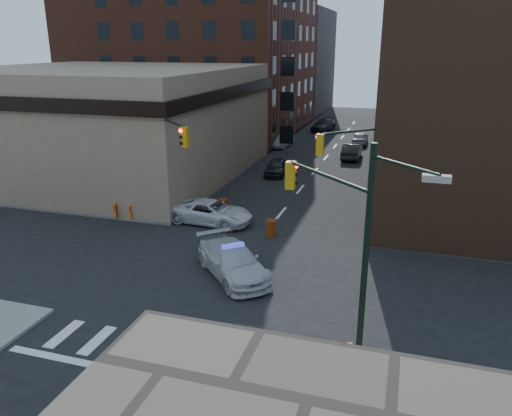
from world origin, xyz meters
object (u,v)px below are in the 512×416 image
Objects in this scene: barrel_bank at (223,206)px; barricade_nw_a at (176,204)px; barrel_road at (271,228)px; parked_car_enear at (352,151)px; parked_car_wnear at (277,167)px; pedestrian_b at (154,192)px; police_car at (233,261)px; pedestrian_a at (136,204)px; pickup at (211,212)px; parked_car_wfar at (282,141)px; barricade_se_a at (346,360)px.

barricade_nw_a is (-3.06, -0.79, 0.08)m from barrel_bank.
barrel_road reaches higher than barricade_nw_a.
parked_car_wnear is at bearing 56.35° from parked_car_enear.
pedestrian_b reaches higher than barrel_road.
pedestrian_a reaches higher than police_car.
pedestrian_a reaches higher than pickup.
police_car is at bearing -66.40° from barrel_bank.
parked_car_enear is at bearing -17.31° from parked_car_wfar.
police_car is 9.56m from barrel_bank.
parked_car_wfar is 2.29× the size of pedestrian_a.
pickup is at bearing -90.83° from barrel_bank.
barrel_road is 0.90× the size of barricade_nw_a.
barrel_road reaches higher than barricade_se_a.
parked_car_wfar is 23.83m from barricade_nw_a.
parked_car_wnear is 15.04m from pedestrian_a.
pickup is 2.03m from barrel_bank.
parked_car_enear is at bearing 52.00° from pedestrian_b.
police_car is at bearing 85.24° from parked_car_enear.
parked_car_enear is 2.58× the size of pedestrian_a.
barrel_bank is 0.94× the size of barricade_se_a.
barricade_nw_a is at bearing 162.03° from barrel_road.
barricade_se_a is at bearing -63.15° from barrel_road.
barrel_road is at bearing 26.93° from pedestrian_a.
pedestrian_b is 2.14m from barricade_nw_a.
barrel_bank is at bearing 72.27° from parked_car_enear.
pedestrian_a is 9.12m from barrel_road.
barrel_bank is (-6.21, -19.32, -0.26)m from parked_car_enear.
barricade_se_a is at bearing -73.05° from parked_car_wnear.
parked_car_wnear reaches higher than barricade_se_a.
pedestrian_a is (-8.72, 5.97, 0.26)m from police_car.
barrel_road is (9.23, -2.98, -0.62)m from pedestrian_b.
pickup is at bearing 73.79° from parked_car_enear.
parked_car_wnear is at bearing 85.38° from barricade_nw_a.
barricade_se_a is (11.90, -37.83, -0.12)m from parked_car_wfar.
parked_car_wfar is 39.65m from barricade_se_a.
parked_car_wnear is 12.53m from barricade_nw_a.
parked_car_wfar reaches higher than barricade_nw_a.
pedestrian_b reaches higher than parked_car_enear.
pickup is 4.94m from pedestrian_a.
pedestrian_b reaches higher than barricade_nw_a.
barricade_se_a is at bearing -136.76° from pickup.
parked_car_enear is 22.50m from pedestrian_b.
pedestrian_b is 1.91× the size of barrel_road.
barricade_se_a is at bearing -9.54° from pedestrian_a.
parked_car_wnear is 3.99× the size of barrel_road.
barrel_bank is (1.79, -23.01, -0.17)m from parked_car_wfar.
pedestrian_a is at bearing 177.76° from barrel_road.
barrel_bank is at bearing 70.76° from police_car.
barricade_nw_a reaches higher than barricade_se_a.
parked_car_enear reaches higher than barricade_nw_a.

